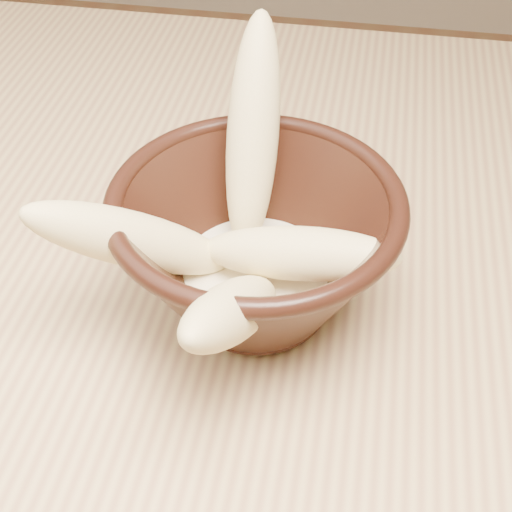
{
  "coord_description": "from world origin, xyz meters",
  "views": [
    {
      "loc": [
        0.3,
        -0.51,
        1.19
      ],
      "look_at": [
        0.23,
        -0.12,
        0.81
      ],
      "focal_mm": 50.0,
      "sensor_mm": 36.0,
      "label": 1
    }
  ],
  "objects": [
    {
      "name": "banana_front",
      "position": [
        0.23,
        -0.2,
        0.84
      ],
      "size": [
        0.07,
        0.16,
        0.12
      ],
      "primitive_type": "ellipsoid",
      "rotation": [
        0.98,
        0.0,
        -0.19
      ],
      "color": "#E5CE87",
      "rests_on": "bowl"
    },
    {
      "name": "banana_across",
      "position": [
        0.27,
        -0.13,
        0.83
      ],
      "size": [
        0.16,
        0.06,
        0.07
      ],
      "primitive_type": "ellipsoid",
      "rotation": [
        1.39,
        0.0,
        1.47
      ],
      "color": "#E5CE87",
      "rests_on": "bowl"
    },
    {
      "name": "table",
      "position": [
        0.0,
        0.0,
        0.67
      ],
      "size": [
        1.2,
        0.8,
        0.75
      ],
      "color": "tan",
      "rests_on": "ground"
    },
    {
      "name": "banana_upright",
      "position": [
        0.22,
        -0.05,
        0.88
      ],
      "size": [
        0.04,
        0.13,
        0.18
      ],
      "primitive_type": "ellipsoid",
      "rotation": [
        0.51,
        0.0,
        3.17
      ],
      "color": "#E5CE87",
      "rests_on": "bowl"
    },
    {
      "name": "bowl",
      "position": [
        0.23,
        -0.12,
        0.82
      ],
      "size": [
        0.22,
        0.22,
        0.12
      ],
      "rotation": [
        0.0,
        0.0,
        -0.13
      ],
      "color": "black",
      "rests_on": "table"
    },
    {
      "name": "banana_left",
      "position": [
        0.15,
        -0.15,
        0.85
      ],
      "size": [
        0.16,
        0.12,
        0.13
      ],
      "primitive_type": "ellipsoid",
      "rotation": [
        0.96,
        0.0,
        -0.99
      ],
      "color": "#E5CE87",
      "rests_on": "bowl"
    },
    {
      "name": "milk_puddle",
      "position": [
        0.23,
        -0.12,
        0.79
      ],
      "size": [
        0.12,
        0.12,
        0.02
      ],
      "primitive_type": "cylinder",
      "color": "beige",
      "rests_on": "bowl"
    }
  ]
}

